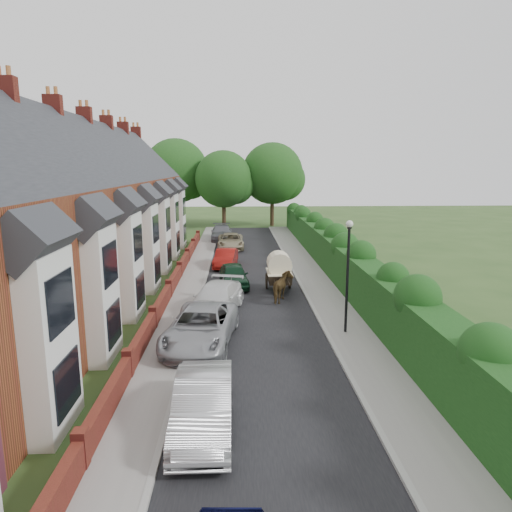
{
  "coord_description": "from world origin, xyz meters",
  "views": [
    {
      "loc": [
        -1.44,
        -15.29,
        7.46
      ],
      "look_at": [
        -0.33,
        11.21,
        2.2
      ],
      "focal_mm": 32.0,
      "sensor_mm": 36.0,
      "label": 1
    }
  ],
  "objects": [
    {
      "name": "car_beige",
      "position": [
        -2.03,
        25.85,
        0.7
      ],
      "size": [
        2.4,
        5.06,
        1.4
      ],
      "primitive_type": "imported",
      "rotation": [
        0.0,
        0.0,
        0.02
      ],
      "color": "tan",
      "rests_on": "ground"
    },
    {
      "name": "kerb_house_side",
      "position": [
        -3.55,
        11.0,
        0.07
      ],
      "size": [
        0.18,
        58.0,
        0.13
      ],
      "primitive_type": "cube",
      "color": "#9C9B96",
      "rests_on": "ground"
    },
    {
      "name": "tree_far_back",
      "position": [
        -8.59,
        43.08,
        6.62
      ],
      "size": [
        8.4,
        8.0,
        10.82
      ],
      "color": "#332316",
      "rests_on": "ground"
    },
    {
      "name": "car_grey",
      "position": [
        -3.0,
        30.72,
        0.76
      ],
      "size": [
        2.33,
        5.33,
        1.53
      ],
      "primitive_type": "imported",
      "rotation": [
        0.0,
        0.0,
        0.04
      ],
      "color": "slate",
      "rests_on": "ground"
    },
    {
      "name": "car_green",
      "position": [
        -1.68,
        12.6,
        0.71
      ],
      "size": [
        2.07,
        4.3,
        1.42
      ],
      "primitive_type": "imported",
      "rotation": [
        0.0,
        0.0,
        0.1
      ],
      "color": "black",
      "rests_on": "ground"
    },
    {
      "name": "terrace_row",
      "position": [
        -10.87,
        9.98,
        4.47
      ],
      "size": [
        9.05,
        40.5,
        11.5
      ],
      "color": "brown",
      "rests_on": "ground"
    },
    {
      "name": "horse_cart",
      "position": [
        1.06,
        11.23,
        1.39
      ],
      "size": [
        1.52,
        3.37,
        2.43
      ],
      "color": "black",
      "rests_on": "ground"
    },
    {
      "name": "car_red",
      "position": [
        -2.3,
        18.2,
        0.68
      ],
      "size": [
        1.88,
        4.24,
        1.35
      ],
      "primitive_type": "imported",
      "rotation": [
        0.0,
        0.0,
        -0.11
      ],
      "color": "maroon",
      "rests_on": "ground"
    },
    {
      "name": "hedge",
      "position": [
        5.4,
        11.0,
        1.6
      ],
      "size": [
        2.1,
        58.0,
        2.85
      ],
      "color": "#133C13",
      "rests_on": "ground"
    },
    {
      "name": "car_silver_a",
      "position": [
        -2.45,
        -3.29,
        0.77
      ],
      "size": [
        1.68,
        4.68,
        1.54
      ],
      "primitive_type": "imported",
      "rotation": [
        0.0,
        0.0,
        0.01
      ],
      "color": "#B0B1B5",
      "rests_on": "ground"
    },
    {
      "name": "horse",
      "position": [
        1.06,
        9.13,
        0.82
      ],
      "size": [
        1.44,
        2.12,
        1.64
      ],
      "primitive_type": "imported",
      "rotation": [
        0.0,
        0.0,
        2.83
      ],
      "color": "#4A361B",
      "rests_on": "ground"
    },
    {
      "name": "kerb_hedge_side",
      "position": [
        2.55,
        11.0,
        0.07
      ],
      "size": [
        0.18,
        58.0,
        0.13
      ],
      "primitive_type": "cube",
      "color": "#9C9B96",
      "rests_on": "ground"
    },
    {
      "name": "ground",
      "position": [
        0.0,
        0.0,
        0.0
      ],
      "size": [
        140.0,
        140.0,
        0.0
      ],
      "primitive_type": "plane",
      "color": "#2D4C1E",
      "rests_on": "ground"
    },
    {
      "name": "tree_far_right",
      "position": [
        3.39,
        42.08,
        6.31
      ],
      "size": [
        7.98,
        7.6,
        10.31
      ],
      "color": "#332316",
      "rests_on": "ground"
    },
    {
      "name": "lamppost",
      "position": [
        3.4,
        4.0,
        3.3
      ],
      "size": [
        0.32,
        0.32,
        5.16
      ],
      "color": "black",
      "rests_on": "ground"
    },
    {
      "name": "road",
      "position": [
        -0.5,
        11.0,
        0.01
      ],
      "size": [
        6.0,
        58.0,
        0.02
      ],
      "primitive_type": "cube",
      "color": "black",
      "rests_on": "ground"
    },
    {
      "name": "tree_far_left",
      "position": [
        -2.65,
        40.08,
        5.71
      ],
      "size": [
        7.14,
        6.8,
        9.29
      ],
      "color": "#332316",
      "rests_on": "ground"
    },
    {
      "name": "garden_wall_row",
      "position": [
        -5.35,
        10.0,
        0.46
      ],
      "size": [
        0.35,
        40.35,
        1.1
      ],
      "color": "maroon",
      "rests_on": "ground"
    },
    {
      "name": "pavement_hedge_side",
      "position": [
        3.6,
        11.0,
        0.06
      ],
      "size": [
        2.2,
        58.0,
        0.12
      ],
      "primitive_type": "cube",
      "color": "gray",
      "rests_on": "ground"
    },
    {
      "name": "pavement_house_side",
      "position": [
        -4.35,
        11.0,
        0.06
      ],
      "size": [
        1.7,
        58.0,
        0.12
      ],
      "primitive_type": "cube",
      "color": "gray",
      "rests_on": "ground"
    },
    {
      "name": "car_silver_b",
      "position": [
        -3.0,
        3.03,
        0.79
      ],
      "size": [
        3.32,
        6.0,
        1.59
      ],
      "primitive_type": "imported",
      "rotation": [
        0.0,
        0.0,
        -0.12
      ],
      "color": "#9C9DA3",
      "rests_on": "ground"
    },
    {
      "name": "car_white",
      "position": [
        -2.55,
        7.24,
        0.75
      ],
      "size": [
        3.26,
        5.53,
        1.5
      ],
      "primitive_type": "imported",
      "rotation": [
        0.0,
        0.0,
        -0.24
      ],
      "color": "white",
      "rests_on": "ground"
    }
  ]
}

